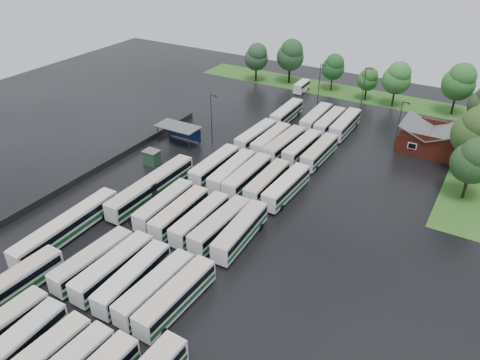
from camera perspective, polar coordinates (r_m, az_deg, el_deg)
The scene contains 49 objects.
ground at distance 66.34m, azimuth -6.81°, elevation -5.96°, with size 160.00×160.00×0.00m, color black.
brick_building at distance 92.76m, azimuth 21.97°, elevation 4.46°, with size 10.07×8.60×5.39m.
wash_shed at distance 89.15m, azimuth -7.41°, elevation 6.29°, with size 8.20×4.20×3.58m.
utility_hut at distance 82.82m, azimuth -10.70°, elevation 2.73°, with size 2.70×2.20×2.62m.
grass_strip_north at distance 117.73m, azimuth 13.41°, elevation 10.24°, with size 80.00×10.00×0.01m, color #2C5C1A.
west_fence at distance 84.09m, azimuth -15.79°, elevation 1.95°, with size 0.10×50.00×1.20m, color #2D2D30.
bus_r0c1 at distance 53.41m, azimuth -25.78°, elevation -17.97°, with size 2.94×11.66×3.22m.
bus_r1c0 at distance 60.63m, azimuth -17.50°, elevation -9.33°, with size 2.99×11.53×3.18m.
bus_r1c1 at distance 58.84m, azimuth -15.17°, elevation -10.25°, with size 2.64×11.80×3.28m.
bus_r1c2 at distance 56.95m, azimuth -12.91°, elevation -11.55°, with size 2.93×11.60×3.20m.
bus_r1c3 at distance 55.21m, azimuth -10.24°, elevation -12.80°, with size 2.79×11.56×3.20m.
bus_r1c4 at distance 53.81m, azimuth -7.78°, elevation -13.88°, with size 2.79×11.77×3.26m.
bus_r2c0 at distance 68.56m, azimuth -9.20°, elevation -3.03°, with size 2.69×11.52×3.19m.
bus_r2c1 at distance 66.67m, azimuth -7.37°, elevation -3.96°, with size 2.61×11.39×3.16m.
bus_r2c2 at distance 65.07m, azimuth -4.87°, elevation -4.76°, with size 2.49×11.35×3.15m.
bus_r2c3 at distance 63.68m, azimuth -2.40°, elevation -5.48°, with size 2.91×11.82×3.27m.
bus_r2c4 at distance 62.49m, azimuth 0.06°, elevation -6.23°, with size 3.09×11.91×3.28m.
bus_r3c0 at distance 77.84m, azimuth -3.08°, elevation 1.76°, with size 2.52×11.78×3.28m.
bus_r3c1 at distance 75.96m, azimuth -0.96°, elevation 1.03°, with size 2.91×11.93×3.30m.
bus_r3c2 at distance 74.72m, azimuth 0.93°, elevation 0.50°, with size 2.55×11.92×3.32m.
bus_r3c3 at distance 73.43m, azimuth 3.34°, elevation -0.20°, with size 2.51×11.45×3.18m.
bus_r3c4 at distance 72.27m, azimuth 5.68°, elevation -0.83°, with size 2.83×11.73×3.25m.
bus_r4c0 at distance 88.18m, azimuth 1.97°, elevation 5.39°, with size 2.87×11.67×3.23m.
bus_r4c1 at distance 86.69m, azimuth 3.78°, elevation 4.87°, with size 2.52×11.53×3.21m.
bus_r4c2 at distance 85.25m, azimuth 5.44°, elevation 4.37°, with size 3.08×12.04×3.32m.
bus_r4c3 at distance 84.55m, azimuth 7.56°, elevation 3.93°, with size 2.83×11.37×3.14m.
bus_r4c4 at distance 83.49m, azimuth 9.67°, elevation 3.40°, with size 2.60×11.40×3.16m.
bus_r5c0 at distance 98.95m, azimuth 5.72°, elevation 8.12°, with size 2.66×11.44×3.17m.
bus_r5c2 at distance 96.97m, azimuth 9.24°, elevation 7.43°, with size 2.71×11.84×3.29m.
bus_r5c3 at distance 95.75m, azimuth 10.85°, elevation 6.93°, with size 2.51×11.44×3.18m.
bus_r5c4 at distance 95.21m, azimuth 12.70°, elevation 6.63°, with size 2.60×11.87×3.30m.
artic_bus_west_b at distance 73.15m, azimuth -10.72°, elevation -0.79°, with size 2.65×17.86×3.31m.
artic_bus_west_c at distance 67.48m, azimuth -20.34°, elevation -5.36°, with size 2.85×17.31×3.20m.
minibus at distance 116.21m, azimuth 7.54°, elevation 11.25°, with size 2.19×5.63×2.45m.
tree_north_0 at distance 121.43m, azimuth 2.04°, elevation 14.80°, with size 5.96×5.96×9.87m.
tree_north_1 at distance 120.48m, azimuth 6.21°, elevation 14.95°, with size 6.76×6.76×11.20m.
tree_north_2 at distance 117.12m, azimuth 11.34°, elevation 13.38°, with size 5.46×5.46×9.05m.
tree_north_3 at distance 112.85m, azimuth 15.36°, elevation 11.82°, with size 4.71×4.71×7.80m.
tree_north_4 at distance 110.08m, azimuth 18.63°, elevation 11.74°, with size 6.23×6.23×10.32m.
tree_north_5 at distance 110.04m, azimuth 25.22°, elevation 10.81°, with size 6.86×6.86×11.37m.
tree_east_0 at distance 77.25m, azimuth 26.65°, elevation 2.16°, with size 6.27×6.27×10.38m.
tree_east_1 at distance 84.53m, azimuth 26.87°, elevation 5.32°, with size 7.34×7.34×12.15m.
lamp_post_ne at distance 89.77m, azimuth 18.91°, elevation 6.71°, with size 1.43×0.28×9.30m.
lamp_post_nw at distance 87.46m, azimuth -3.45°, elevation 7.90°, with size 1.50×0.29×9.72m.
lamp_post_back_w at distance 107.41m, azimuth 9.71°, elevation 11.75°, with size 1.44×0.28×9.32m.
lamp_post_back_e at distance 106.02m, azimuth 14.92°, elevation 11.01°, with size 1.48×0.29×9.61m.
puddle_0 at distance 55.02m, azimuth -21.17°, elevation -17.65°, with size 6.05×6.05×0.01m, color black.
puddle_2 at distance 69.07m, azimuth -11.37°, elevation -4.75°, with size 5.19×5.19×0.01m, color black.
puddle_3 at distance 62.67m, azimuth -4.96°, elevation -8.34°, with size 5.12×5.12×0.01m, color black.
Camera 1 is at (33.68, -41.59, 39.20)m, focal length 35.00 mm.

